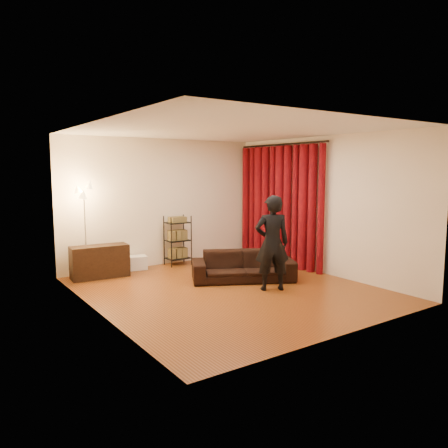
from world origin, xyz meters
TOP-DOWN VIEW (x-y plane):
  - floor at (0.00, 0.00)m, footprint 5.00×5.00m
  - ceiling at (0.00, 0.00)m, footprint 5.00×5.00m
  - wall_back at (0.00, 2.50)m, footprint 5.00×0.00m
  - wall_front at (0.00, -2.50)m, footprint 5.00×0.00m
  - wall_left at (-2.25, 0.00)m, footprint 0.00×5.00m
  - wall_right at (2.25, 0.00)m, footprint 0.00×5.00m
  - curtain_rod at (2.15, 1.12)m, footprint 0.04×2.65m
  - curtain at (2.13, 1.12)m, footprint 0.22×2.65m
  - sofa at (0.58, 0.37)m, footprint 2.00×1.52m
  - person at (0.60, -0.41)m, footprint 0.71×0.62m
  - media_cabinet at (-1.54, 2.09)m, footprint 1.09×0.48m
  - storage_boxes at (-0.67, 2.31)m, footprint 0.40×0.35m
  - wire_shelf at (0.23, 2.25)m, footprint 0.53×0.41m
  - floor_lamp at (-1.78, 2.13)m, footprint 0.36×0.36m

SIDE VIEW (x-z plane):
  - floor at x=0.00m, z-range 0.00..0.00m
  - storage_boxes at x=-0.67m, z-range 0.00..0.29m
  - sofa at x=0.58m, z-range 0.00..0.55m
  - media_cabinet at x=-1.54m, z-range 0.00..0.62m
  - wire_shelf at x=0.23m, z-range 0.00..1.06m
  - person at x=0.60m, z-range 0.00..1.63m
  - floor_lamp at x=-1.78m, z-range 0.00..1.79m
  - curtain at x=2.13m, z-range 0.00..2.55m
  - wall_back at x=0.00m, z-range -1.15..3.85m
  - wall_front at x=0.00m, z-range -1.15..3.85m
  - wall_left at x=-2.25m, z-range -1.15..3.85m
  - wall_right at x=2.25m, z-range -1.15..3.85m
  - curtain_rod at x=2.15m, z-range 2.56..2.60m
  - ceiling at x=0.00m, z-range 2.70..2.70m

